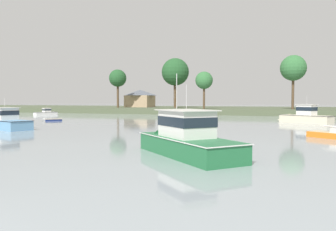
{
  "coord_description": "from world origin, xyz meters",
  "views": [
    {
      "loc": [
        9.67,
        -5.09,
        3.67
      ],
      "look_at": [
        -6.24,
        43.21,
        1.31
      ],
      "focal_mm": 35.2,
      "sensor_mm": 36.0,
      "label": 1
    }
  ],
  "objects": [
    {
      "name": "shore_tree_center_right",
      "position": [
        13.48,
        80.75,
        11.44
      ],
      "size": [
        6.22,
        6.22,
        13.17
      ],
      "color": "brown",
      "rests_on": "far_shore_bank"
    },
    {
      "name": "shore_tree_center_left",
      "position": [
        -18.63,
        87.68,
        11.9
      ],
      "size": [
        8.02,
        8.02,
        14.55
      ],
      "color": "brown",
      "rests_on": "far_shore_bank"
    },
    {
      "name": "cruiser_cream",
      "position": [
        13.65,
        52.63,
        0.67
      ],
      "size": [
        9.08,
        7.1,
        5.18
      ],
      "color": "beige",
      "rests_on": "ground"
    },
    {
      "name": "dinghy_navy",
      "position": [
        -27.7,
        43.69,
        0.13
      ],
      "size": [
        2.87,
        2.88,
        0.5
      ],
      "color": "navy",
      "rests_on": "ground"
    },
    {
      "name": "shore_tree_center",
      "position": [
        -8.03,
        78.31,
        8.7
      ],
      "size": [
        4.49,
        4.49,
        9.58
      ],
      "color": "brown",
      "rests_on": "far_shore_bank"
    },
    {
      "name": "cottage_hillside",
      "position": [
        -32.28,
        93.27,
        4.35
      ],
      "size": [
        8.5,
        8.05,
        5.61
      ],
      "color": "tan",
      "rests_on": "far_shore_bank"
    },
    {
      "name": "cruiser_green",
      "position": [
        3.47,
        16.56,
        0.73
      ],
      "size": [
        9.45,
        9.42,
        5.8
      ],
      "color": "#236B3D",
      "rests_on": "ground"
    },
    {
      "name": "cruiser_white",
      "position": [
        -44.57,
        63.58,
        0.38
      ],
      "size": [
        4.19,
        6.47,
        3.02
      ],
      "color": "white",
      "rests_on": "ground"
    },
    {
      "name": "shore_tree_right",
      "position": [
        -35.42,
        83.84,
        10.16
      ],
      "size": [
        5.16,
        5.16,
        11.4
      ],
      "color": "brown",
      "rests_on": "far_shore_bank"
    },
    {
      "name": "sailboat_wood",
      "position": [
        -6.17,
        48.17,
        0.19
      ],
      "size": [
        4.95,
        6.21,
        8.64
      ],
      "color": "brown",
      "rests_on": "ground"
    },
    {
      "name": "far_shore_bank",
      "position": [
        0.0,
        95.27,
        0.73
      ],
      "size": [
        245.14,
        41.6,
        1.45
      ],
      "primitive_type": "cube",
      "color": "#4C563D",
      "rests_on": "ground"
    },
    {
      "name": "cruiser_skyblue",
      "position": [
        -23.43,
        28.27,
        0.64
      ],
      "size": [
        9.11,
        5.62,
        4.95
      ],
      "color": "#669ECC",
      "rests_on": "ground"
    }
  ]
}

